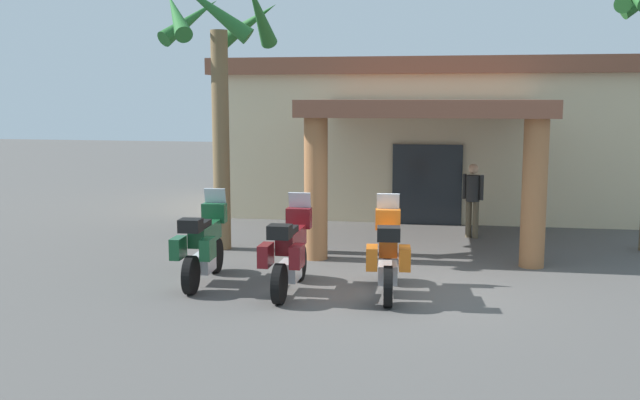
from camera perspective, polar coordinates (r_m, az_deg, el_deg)
ground_plane at (r=12.67m, az=6.36°, el=-6.97°), size 80.00×80.00×0.00m
motel_building at (r=21.48m, az=8.73°, el=5.14°), size 12.15×11.14×4.35m
motorcycle_green at (r=12.94m, az=-9.28°, el=-3.53°), size 0.74×2.21×1.61m
motorcycle_maroon at (r=12.21m, az=-2.44°, el=-4.12°), size 0.71×2.21×1.61m
motorcycle_orange at (r=12.10m, az=5.41°, el=-4.26°), size 0.79×2.21×1.61m
pedestrian at (r=17.28m, az=12.04°, el=0.39°), size 0.49×0.32×1.76m
palm_tree_roadside at (r=15.63m, az=-8.04°, el=10.89°), size 2.65×2.67×5.74m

